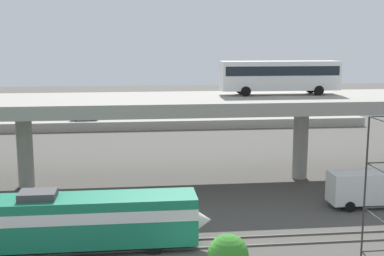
# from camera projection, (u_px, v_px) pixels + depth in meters

# --- Properties ---
(rail_strip_near) EXTENTS (110.00, 0.12, 0.12)m
(rail_strip_near) POSITION_uv_depth(u_px,v_px,m) (183.00, 249.00, 34.42)
(rail_strip_near) COLOR #59544C
(rail_strip_near) RESTS_ON ground_plane
(rail_strip_far) EXTENTS (110.00, 0.12, 0.12)m
(rail_strip_far) POSITION_uv_depth(u_px,v_px,m) (181.00, 240.00, 35.94)
(rail_strip_far) COLOR #59544C
(rail_strip_far) RESTS_ON ground_plane
(train_locomotive) EXTENTS (16.69, 3.04, 4.18)m
(train_locomotive) POSITION_uv_depth(u_px,v_px,m) (92.00, 218.00, 34.15)
(train_locomotive) COLOR #197A56
(train_locomotive) RESTS_ON ground_plane
(highway_overpass) EXTENTS (96.00, 11.35, 8.48)m
(highway_overpass) POSITION_uv_depth(u_px,v_px,m) (166.00, 106.00, 49.55)
(highway_overpass) COLOR #9E998E
(highway_overpass) RESTS_ON ground_plane
(transit_bus_on_overpass) EXTENTS (12.00, 2.68, 3.40)m
(transit_bus_on_overpass) POSITION_uv_depth(u_px,v_px,m) (279.00, 74.00, 51.44)
(transit_bus_on_overpass) COLOR silver
(transit_bus_on_overpass) RESTS_ON highway_overpass
(service_truck_west) EXTENTS (6.80, 2.46, 3.04)m
(service_truck_west) POSITION_uv_depth(u_px,v_px,m) (367.00, 188.00, 43.00)
(service_truck_west) COLOR navy
(service_truck_west) RESTS_ON ground_plane
(pier_parking_lot) EXTENTS (68.75, 10.85, 1.42)m
(pier_parking_lot) POSITION_uv_depth(u_px,v_px,m) (154.00, 121.00, 85.01)
(pier_parking_lot) COLOR #9E998E
(pier_parking_lot) RESTS_ON ground_plane
(parked_car_0) EXTENTS (4.41, 1.83, 1.50)m
(parked_car_0) POSITION_uv_depth(u_px,v_px,m) (292.00, 108.00, 89.02)
(parked_car_0) COLOR #B7B7BC
(parked_car_0) RESTS_ON pier_parking_lot
(parked_car_1) EXTENTS (4.25, 1.98, 1.50)m
(parked_car_1) POSITION_uv_depth(u_px,v_px,m) (84.00, 115.00, 80.92)
(parked_car_1) COLOR black
(parked_car_1) RESTS_ON pier_parking_lot
(parked_car_3) EXTENTS (4.05, 1.82, 1.50)m
(parked_car_3) POSITION_uv_depth(u_px,v_px,m) (45.00, 113.00, 83.02)
(parked_car_3) COLOR #B7B7BC
(parked_car_3) RESTS_ON pier_parking_lot
(parked_car_4) EXTENTS (4.35, 1.97, 1.50)m
(parked_car_4) POSITION_uv_depth(u_px,v_px,m) (136.00, 111.00, 85.71)
(parked_car_4) COLOR navy
(parked_car_4) RESTS_ON pier_parking_lot
(harbor_water) EXTENTS (140.00, 36.00, 0.01)m
(harbor_water) POSITION_uv_depth(u_px,v_px,m) (150.00, 107.00, 107.65)
(harbor_water) COLOR #2D5170
(harbor_water) RESTS_ON ground_plane
(shrub_right) EXTENTS (2.48, 2.48, 2.48)m
(shrub_right) POSITION_uv_depth(u_px,v_px,m) (228.00, 254.00, 30.66)
(shrub_right) COLOR #348328
(shrub_right) RESTS_ON ground_plane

